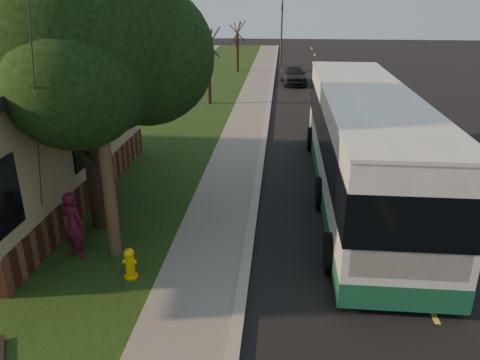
% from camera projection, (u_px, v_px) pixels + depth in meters
% --- Properties ---
extents(ground, '(120.00, 120.00, 0.00)m').
position_uv_depth(ground, '(243.00, 285.00, 10.61)').
color(ground, black).
rests_on(ground, ground).
extents(road, '(8.00, 80.00, 0.01)m').
position_uv_depth(road, '(359.00, 151.00, 19.50)').
color(road, black).
rests_on(road, ground).
extents(curb, '(0.25, 80.00, 0.12)m').
position_uv_depth(curb, '(263.00, 147.00, 19.82)').
color(curb, gray).
rests_on(curb, ground).
extents(sidewalk, '(2.00, 80.00, 0.08)m').
position_uv_depth(sidewalk, '(239.00, 147.00, 19.91)').
color(sidewalk, slate).
rests_on(sidewalk, ground).
extents(grass_verge, '(5.00, 80.00, 0.07)m').
position_uv_depth(grass_verge, '(159.00, 145.00, 20.20)').
color(grass_verge, black).
rests_on(grass_verge, ground).
extents(fire_hydrant, '(0.32, 0.32, 0.74)m').
position_uv_depth(fire_hydrant, '(130.00, 263.00, 10.66)').
color(fire_hydrant, '#DFAC0B').
rests_on(fire_hydrant, grass_verge).
extents(utility_pole, '(2.86, 3.21, 9.07)m').
position_uv_depth(utility_pole, '(95.00, 69.00, 10.06)').
color(utility_pole, '#473321').
rests_on(utility_pole, ground).
extents(leafy_tree, '(6.30, 6.00, 7.80)m').
position_uv_depth(leafy_tree, '(84.00, 36.00, 11.46)').
color(leafy_tree, black).
rests_on(leafy_tree, grass_verge).
extents(bare_tree_near, '(1.38, 1.21, 4.31)m').
position_uv_depth(bare_tree_near, '(209.00, 68.00, 26.71)').
color(bare_tree_near, black).
rests_on(bare_tree_near, grass_verge).
extents(bare_tree_far, '(1.38, 1.21, 4.03)m').
position_uv_depth(bare_tree_far, '(237.00, 47.00, 37.81)').
color(bare_tree_far, black).
rests_on(bare_tree_far, grass_verge).
extents(traffic_signal, '(0.18, 0.22, 5.50)m').
position_uv_depth(traffic_signal, '(282.00, 29.00, 40.77)').
color(traffic_signal, '#2D2D30').
rests_on(traffic_signal, ground).
extents(transit_bus, '(2.91, 12.60, 3.41)m').
position_uv_depth(transit_bus, '(363.00, 142.00, 14.62)').
color(transit_bus, beige).
rests_on(transit_bus, ground).
extents(skateboarder, '(0.74, 0.62, 1.72)m').
position_uv_depth(skateboarder, '(73.00, 225.00, 11.36)').
color(skateboarder, '#480E21').
rests_on(skateboarder, grass_verge).
extents(dumpster, '(1.66, 1.43, 1.28)m').
position_uv_depth(dumpster, '(6.00, 150.00, 17.51)').
color(dumpster, black).
rests_on(dumpster, building_lot).
extents(distant_car, '(2.01, 4.17, 1.37)m').
position_uv_depth(distant_car, '(293.00, 74.00, 33.46)').
color(distant_car, black).
rests_on(distant_car, ground).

